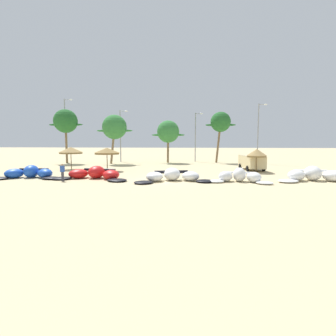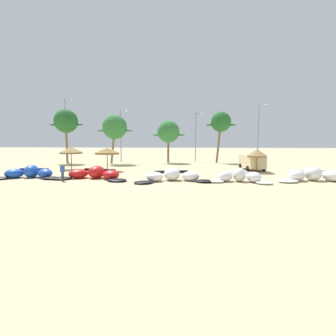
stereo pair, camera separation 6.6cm
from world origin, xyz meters
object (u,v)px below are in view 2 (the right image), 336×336
parked_van (251,161)px  palm_leftmost (66,121)px  beach_umbrella_middle (107,151)px  lamppost_west_center (121,133)px  beach_umbrella_near_van (71,150)px  palm_center_left (221,122)px  kite_left_of_center (173,176)px  palm_left_of_gap (168,132)px  lamppost_east (259,131)px  person_near_kites (63,172)px  beach_umbrella_near_palms (257,153)px  lamppost_east_center (196,135)px  palm_left (115,127)px  kite_center (240,177)px  kite_right_of_center (315,175)px  kite_far_left (30,173)px  kite_left (95,174)px  lamppost_west (66,128)px

parked_van → palm_leftmost: palm_leftmost is taller
beach_umbrella_middle → lamppost_west_center: bearing=98.3°
beach_umbrella_near_van → palm_leftmost: bearing=118.4°
beach_umbrella_near_van → palm_center_left: size_ratio=0.35×
kite_left_of_center → palm_left_of_gap: 22.17m
lamppost_west_center → lamppost_east: (23.65, -1.20, 0.35)m
palm_leftmost → person_near_kites: bearing=-65.3°
lamppost_west_center → beach_umbrella_middle: bearing=-81.7°
person_near_kites → palm_leftmost: (-9.17, 19.98, 6.16)m
beach_umbrella_near_palms → lamppost_east_center: 18.34m
palm_left → lamppost_east_center: size_ratio=0.91×
palm_left → kite_center: bearing=-47.6°
beach_umbrella_near_palms → parked_van: size_ratio=0.53×
palm_center_left → lamppost_west_center: lamppost_west_center is taller
kite_right_of_center → lamppost_west_center: bearing=138.0°
palm_left_of_gap → lamppost_east: size_ratio=0.73×
kite_far_left → beach_umbrella_middle: beach_umbrella_middle is taller
palm_left_of_gap → lamppost_east_center: (4.80, 3.03, -0.41)m
lamppost_east → lamppost_west_center: bearing=177.1°
lamppost_east → kite_far_left: bearing=-142.9°
kite_right_of_center → lamppost_west_center: 32.47m
parked_van → kite_left: bearing=-150.3°
kite_right_of_center → palm_left_of_gap: (-15.34, 20.43, 4.76)m
beach_umbrella_middle → palm_left: 11.49m
kite_left_of_center → palm_left_of_gap: size_ratio=1.03×
palm_center_left → beach_umbrella_near_van: bearing=-147.8°
kite_far_left → beach_umbrella_middle: (5.75, 6.91, 1.99)m
parked_van → lamppost_west: lamppost_west is taller
lamppost_west → kite_center: bearing=-38.6°
beach_umbrella_middle → palm_leftmost: size_ratio=0.34×
parked_van → palm_leftmost: (-28.73, 8.46, 5.89)m
parked_van → palm_center_left: bearing=103.2°
palm_leftmost → lamppost_west_center: 9.38m
kite_far_left → palm_left_of_gap: palm_left_of_gap is taller
beach_umbrella_near_palms → lamppost_east_center: size_ratio=0.32×
lamppost_east_center → kite_center: bearing=-81.7°
beach_umbrella_near_van → kite_left_of_center: bearing=-33.6°
palm_left → lamppost_east: (23.61, 2.95, -0.51)m
beach_umbrella_near_palms → lamppost_west: size_ratio=0.25×
lamppost_east_center → palm_center_left: bearing=-27.3°
kite_left → beach_umbrella_middle: size_ratio=2.59×
lamppost_west_center → lamppost_east_center: size_ratio=1.04×
palm_left_of_gap → kite_center: bearing=-68.8°
kite_right_of_center → beach_umbrella_near_van: bearing=163.0°
kite_far_left → beach_umbrella_near_palms: bearing=16.3°
kite_left → lamppost_east: size_ratio=0.81×
palm_left_of_gap → palm_center_left: size_ratio=0.83×
beach_umbrella_middle → palm_center_left: (15.31, 14.69, 4.42)m
kite_far_left → beach_umbrella_near_van: size_ratio=2.32×
kite_left_of_center → beach_umbrella_middle: size_ratio=2.41×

